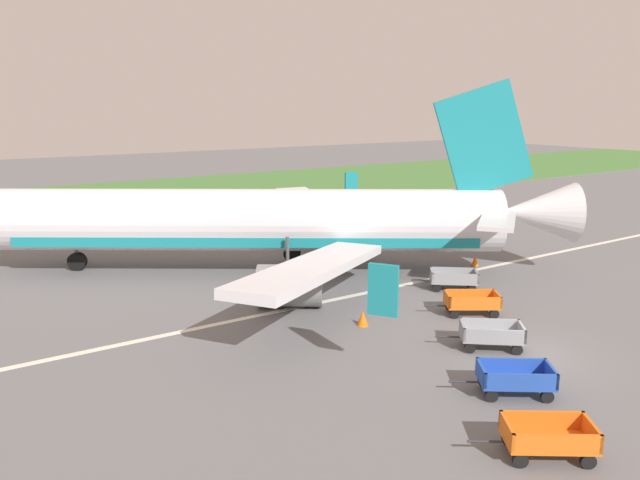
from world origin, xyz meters
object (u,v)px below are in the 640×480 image
at_px(baggage_cart_nearest, 548,437).
at_px(baggage_cart_fourth_in_row, 472,302).
at_px(baggage_cart_second_in_row, 515,378).
at_px(baggage_cart_third_in_row, 491,335).
at_px(airplane, 265,221).
at_px(baggage_cart_far_end, 453,279).
at_px(traffic_cone_by_carts, 363,318).
at_px(traffic_cone_mid_apron, 469,275).
at_px(traffic_cone_near_plane, 475,261).

bearing_deg(baggage_cart_nearest, baggage_cart_fourth_in_row, 52.99).
distance_m(baggage_cart_second_in_row, baggage_cart_third_in_row, 4.10).
height_order(baggage_cart_nearest, baggage_cart_third_in_row, same).
xyz_separation_m(airplane, baggage_cart_fourth_in_row, (4.52, -12.40, -2.45)).
xyz_separation_m(airplane, baggage_cart_third_in_row, (2.04, -15.77, -2.45)).
relative_size(baggage_cart_nearest, baggage_cart_third_in_row, 1.03).
relative_size(baggage_cart_second_in_row, baggage_cart_far_end, 1.03).
height_order(baggage_cart_nearest, baggage_cart_fourth_in_row, same).
bearing_deg(baggage_cart_nearest, traffic_cone_by_carts, 79.97).
relative_size(baggage_cart_fourth_in_row, baggage_cart_far_end, 1.05).
distance_m(baggage_cart_fourth_in_row, traffic_cone_by_carts, 5.56).
distance_m(baggage_cart_nearest, traffic_cone_by_carts, 11.55).
bearing_deg(baggage_cart_far_end, airplane, 126.81).
bearing_deg(baggage_cart_fourth_in_row, traffic_cone_mid_apron, 44.40).
relative_size(airplane, baggage_cart_second_in_row, 9.96).
relative_size(airplane, traffic_cone_near_plane, 51.88).
distance_m(baggage_cart_nearest, baggage_cart_far_end, 16.17).
distance_m(airplane, baggage_cart_second_in_row, 19.19).
distance_m(baggage_cart_second_in_row, traffic_cone_mid_apron, 13.98).
xyz_separation_m(traffic_cone_mid_apron, traffic_cone_by_carts, (-9.38, -2.31, -0.02)).
relative_size(airplane, baggage_cart_fourth_in_row, 9.79).
height_order(baggage_cart_far_end, traffic_cone_by_carts, baggage_cart_far_end).
xyz_separation_m(airplane, baggage_cart_nearest, (-2.78, -22.08, -2.45)).
xyz_separation_m(baggage_cart_fourth_in_row, traffic_cone_by_carts, (-5.29, 1.69, -0.26)).
relative_size(airplane, traffic_cone_mid_apron, 45.09).
bearing_deg(baggage_cart_second_in_row, traffic_cone_by_carts, 92.13).
bearing_deg(baggage_cart_second_in_row, baggage_cart_far_end, 54.30).
bearing_deg(baggage_cart_second_in_row, airplane, 88.61).
bearing_deg(baggage_cart_second_in_row, traffic_cone_near_plane, 46.99).
xyz_separation_m(airplane, traffic_cone_by_carts, (-0.77, -10.71, -2.71)).
xyz_separation_m(baggage_cart_nearest, traffic_cone_mid_apron, (11.39, 13.69, -0.24)).
height_order(baggage_cart_third_in_row, baggage_cart_far_end, same).
distance_m(baggage_cart_third_in_row, traffic_cone_mid_apron, 9.88).
relative_size(baggage_cart_nearest, baggage_cart_far_end, 1.03).
relative_size(baggage_cart_fourth_in_row, traffic_cone_by_carts, 4.92).
height_order(airplane, traffic_cone_mid_apron, airplane).
bearing_deg(traffic_cone_mid_apron, traffic_cone_near_plane, 37.19).
bearing_deg(baggage_cart_fourth_in_row, traffic_cone_near_plane, 41.58).
bearing_deg(traffic_cone_mid_apron, traffic_cone_by_carts, -166.14).
height_order(baggage_cart_far_end, traffic_cone_near_plane, baggage_cart_far_end).
distance_m(baggage_cart_third_in_row, baggage_cart_fourth_in_row, 4.19).
xyz_separation_m(baggage_cart_far_end, traffic_cone_near_plane, (4.78, 2.83, -0.28)).
bearing_deg(traffic_cone_by_carts, baggage_cart_second_in_row, -87.87).
height_order(baggage_cart_nearest, traffic_cone_by_carts, baggage_cart_nearest).
bearing_deg(baggage_cart_far_end, baggage_cart_nearest, -126.07).
relative_size(baggage_cart_nearest, traffic_cone_near_plane, 5.23).
bearing_deg(airplane, baggage_cart_second_in_row, -91.39).
bearing_deg(baggage_cart_fourth_in_row, baggage_cart_third_in_row, -126.27).
relative_size(baggage_cart_second_in_row, traffic_cone_near_plane, 5.21).
distance_m(baggage_cart_fourth_in_row, baggage_cart_far_end, 4.06).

